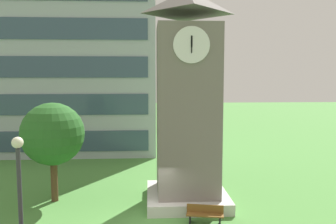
% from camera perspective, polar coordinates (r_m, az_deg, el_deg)
% --- Properties ---
extents(office_building, '(16.44, 15.50, 16.00)m').
position_cam_1_polar(office_building, '(37.99, -14.92, 6.96)').
color(office_building, '#9EA8B2').
rests_on(office_building, ground).
extents(clock_tower, '(4.51, 4.51, 11.83)m').
position_cam_1_polar(clock_tower, '(19.01, 3.26, 0.46)').
color(clock_tower, slate).
rests_on(clock_tower, ground).
extents(park_bench, '(1.86, 0.82, 0.88)m').
position_cam_1_polar(park_bench, '(17.41, 6.22, -16.66)').
color(park_bench, brown).
rests_on(park_bench, ground).
extents(street_lamp, '(0.36, 0.36, 5.27)m').
position_cam_1_polar(street_lamp, '(12.02, -23.58, -13.06)').
color(street_lamp, '#333338').
rests_on(street_lamp, ground).
extents(tree_by_building, '(3.56, 3.56, 5.70)m').
position_cam_1_polar(tree_by_building, '(20.39, -18.77, -3.55)').
color(tree_by_building, '#513823').
rests_on(tree_by_building, ground).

